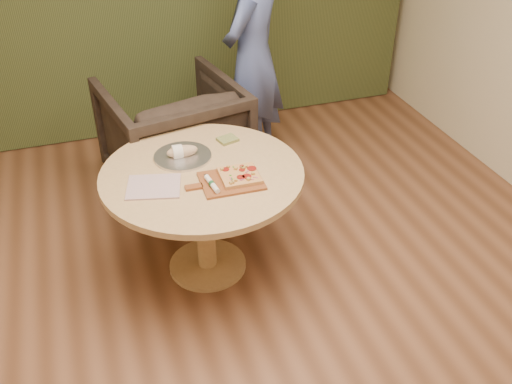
{
  "coord_description": "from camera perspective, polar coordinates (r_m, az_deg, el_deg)",
  "views": [
    {
      "loc": [
        -0.69,
        -2.04,
        2.55
      ],
      "look_at": [
        0.07,
        0.25,
        0.91
      ],
      "focal_mm": 40.0,
      "sensor_mm": 36.0,
      "label": 1
    }
  ],
  "objects": [
    {
      "name": "serving_tray",
      "position": [
        3.55,
        -7.34,
        3.56
      ],
      "size": [
        0.36,
        0.36,
        0.02
      ],
      "color": "silver",
      "rests_on": "pedestal_table"
    },
    {
      "name": "room_shell",
      "position": [
        2.44,
        0.22,
        6.03
      ],
      "size": [
        5.04,
        6.04,
        2.84
      ],
      "color": "brown",
      "rests_on": "ground"
    },
    {
      "name": "newspaper",
      "position": [
        3.29,
        -10.2,
        0.54
      ],
      "size": [
        0.35,
        0.32,
        0.01
      ],
      "primitive_type": "cube",
      "rotation": [
        0.0,
        0.0,
        -0.24
      ],
      "color": "silver",
      "rests_on": "pedestal_table"
    },
    {
      "name": "pizza_paddle",
      "position": [
        3.29,
        -2.66,
        1.08
      ],
      "size": [
        0.45,
        0.29,
        0.01
      ],
      "rotation": [
        0.0,
        0.0,
        -0.03
      ],
      "color": "brown",
      "rests_on": "pedestal_table"
    },
    {
      "name": "pedestal_table",
      "position": [
        3.48,
        -5.3,
        0.12
      ],
      "size": [
        1.22,
        1.22,
        0.75
      ],
      "rotation": [
        0.0,
        0.0,
        0.23
      ],
      "color": "tan",
      "rests_on": "ground"
    },
    {
      "name": "cutlery_roll",
      "position": [
        3.23,
        -4.43,
        0.82
      ],
      "size": [
        0.05,
        0.2,
        0.03
      ],
      "rotation": [
        0.0,
        0.0,
        0.12
      ],
      "color": "silver",
      "rests_on": "pizza_paddle"
    },
    {
      "name": "person_standing",
      "position": [
        4.55,
        -0.29,
        13.28
      ],
      "size": [
        0.79,
        0.79,
        1.85
      ],
      "primitive_type": "imported",
      "rotation": [
        0.0,
        0.0,
        3.92
      ],
      "color": "#445387",
      "rests_on": "ground"
    },
    {
      "name": "armchair",
      "position": [
        4.42,
        -8.29,
        6.01
      ],
      "size": [
        1.1,
        1.05,
        0.98
      ],
      "primitive_type": "imported",
      "rotation": [
        0.0,
        0.0,
        3.33
      ],
      "color": "black",
      "rests_on": "ground"
    },
    {
      "name": "green_packet",
      "position": [
        3.71,
        -2.86,
        5.27
      ],
      "size": [
        0.14,
        0.13,
        0.02
      ],
      "primitive_type": "cube",
      "rotation": [
        0.0,
        0.0,
        0.28
      ],
      "color": "#5B632C",
      "rests_on": "pedestal_table"
    },
    {
      "name": "bread_roll",
      "position": [
        3.53,
        -7.53,
        4.05
      ],
      "size": [
        0.19,
        0.09,
        0.09
      ],
      "color": "tan",
      "rests_on": "serving_tray"
    },
    {
      "name": "flatbread_pizza",
      "position": [
        3.3,
        -1.65,
        1.68
      ],
      "size": [
        0.23,
        0.23,
        0.04
      ],
      "rotation": [
        0.0,
        0.0,
        -0.03
      ],
      "color": "tan",
      "rests_on": "pizza_paddle"
    }
  ]
}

